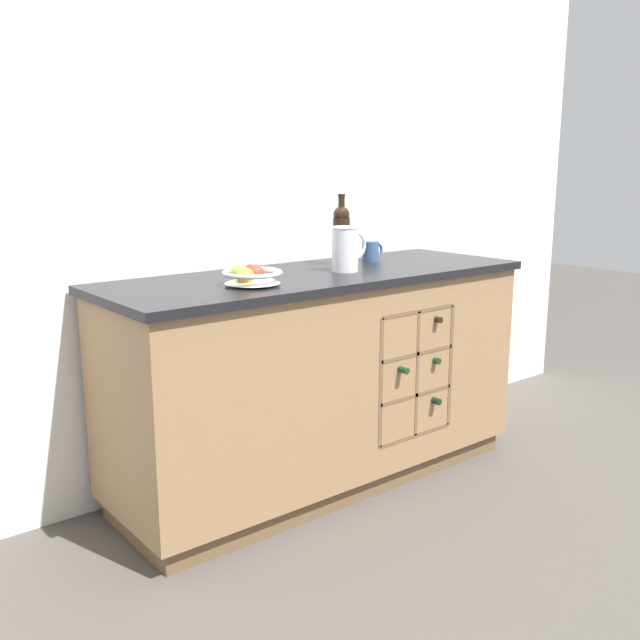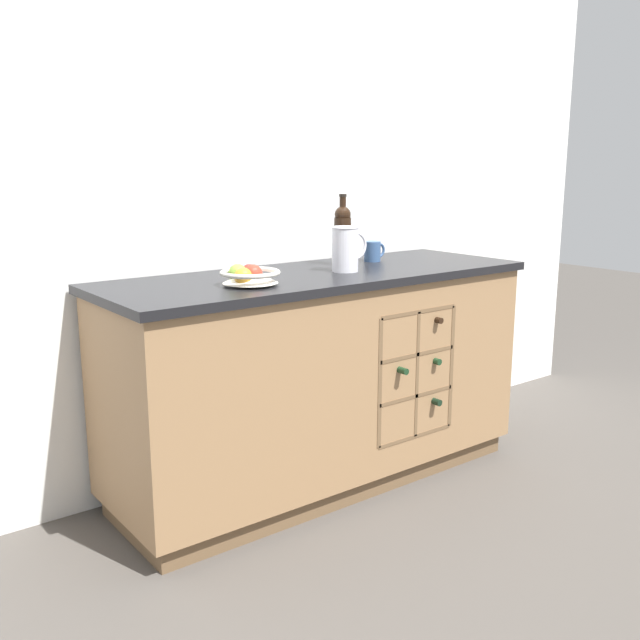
{
  "view_description": "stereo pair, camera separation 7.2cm",
  "coord_description": "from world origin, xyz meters",
  "px_view_note": "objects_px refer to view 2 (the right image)",
  "views": [
    {
      "loc": [
        -1.84,
        -2.29,
        1.37
      ],
      "look_at": [
        0.0,
        0.0,
        0.73
      ],
      "focal_mm": 40.0,
      "sensor_mm": 36.0,
      "label": 1
    },
    {
      "loc": [
        -1.79,
        -2.33,
        1.37
      ],
      "look_at": [
        0.0,
        0.0,
        0.73
      ],
      "focal_mm": 40.0,
      "sensor_mm": 36.0,
      "label": 2
    }
  ],
  "objects_px": {
    "fruit_bowl": "(249,275)",
    "standing_wine_bottle": "(343,233)",
    "white_pitcher": "(346,248)",
    "ceramic_mug": "(373,251)"
  },
  "relations": [
    {
      "from": "fruit_bowl",
      "to": "standing_wine_bottle",
      "type": "xyz_separation_m",
      "value": [
        0.62,
        0.22,
        0.1
      ]
    },
    {
      "from": "white_pitcher",
      "to": "standing_wine_bottle",
      "type": "distance_m",
      "value": 0.2
    },
    {
      "from": "white_pitcher",
      "to": "ceramic_mug",
      "type": "relative_size",
      "value": 1.64
    },
    {
      "from": "fruit_bowl",
      "to": "ceramic_mug",
      "type": "bearing_deg",
      "value": 15.34
    },
    {
      "from": "standing_wine_bottle",
      "to": "white_pitcher",
      "type": "bearing_deg",
      "value": -125.22
    },
    {
      "from": "ceramic_mug",
      "to": "fruit_bowl",
      "type": "bearing_deg",
      "value": -164.66
    },
    {
      "from": "ceramic_mug",
      "to": "white_pitcher",
      "type": "bearing_deg",
      "value": -150.93
    },
    {
      "from": "fruit_bowl",
      "to": "ceramic_mug",
      "type": "distance_m",
      "value": 0.84
    },
    {
      "from": "fruit_bowl",
      "to": "standing_wine_bottle",
      "type": "distance_m",
      "value": 0.67
    },
    {
      "from": "white_pitcher",
      "to": "fruit_bowl",
      "type": "bearing_deg",
      "value": -173.84
    }
  ]
}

